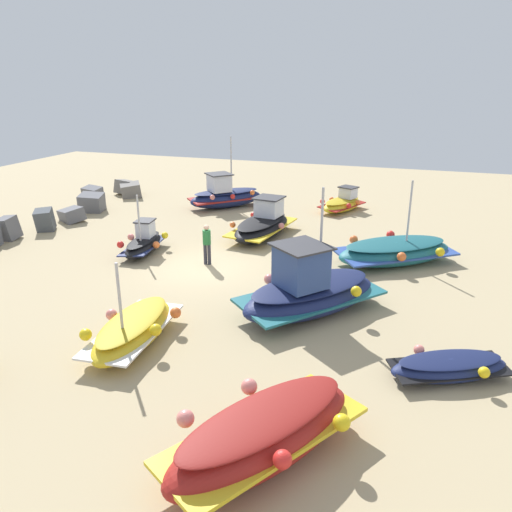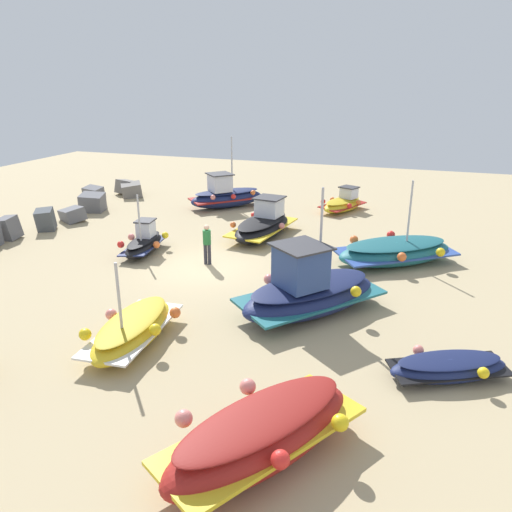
{
  "view_description": "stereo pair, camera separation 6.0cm",
  "coord_description": "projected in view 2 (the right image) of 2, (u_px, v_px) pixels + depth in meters",
  "views": [
    {
      "loc": [
        -16.84,
        -7.97,
        7.06
      ],
      "look_at": [
        -0.48,
        -2.39,
        0.9
      ],
      "focal_mm": 35.09,
      "sensor_mm": 36.0,
      "label": 1
    },
    {
      "loc": [
        -16.82,
        -8.03,
        7.06
      ],
      "look_at": [
        -0.48,
        -2.39,
        0.9
      ],
      "focal_mm": 35.09,
      "sensor_mm": 36.0,
      "label": 2
    }
  ],
  "objects": [
    {
      "name": "fishing_boat_2",
      "position": [
        133.0,
        329.0,
        14.0
      ],
      "size": [
        3.88,
        2.08,
        2.62
      ],
      "rotation": [
        0.0,
        0.0,
        0.07
      ],
      "color": "gold",
      "rests_on": "ground_plane"
    },
    {
      "name": "fishing_boat_1",
      "position": [
        263.0,
        225.0,
        23.54
      ],
      "size": [
        4.72,
        2.45,
        1.76
      ],
      "rotation": [
        0.0,
        0.0,
        6.15
      ],
      "color": "black",
      "rests_on": "ground_plane"
    },
    {
      "name": "fishing_boat_8",
      "position": [
        449.0,
        367.0,
        12.37
      ],
      "size": [
        2.3,
        3.16,
        0.66
      ],
      "rotation": [
        0.0,
        0.0,
        2.04
      ],
      "color": "navy",
      "rests_on": "ground_plane"
    },
    {
      "name": "fishing_boat_0",
      "position": [
        309.0,
        291.0,
        15.73
      ],
      "size": [
        5.1,
        4.66,
        4.06
      ],
      "rotation": [
        0.0,
        0.0,
        2.46
      ],
      "color": "navy",
      "rests_on": "ground_plane"
    },
    {
      "name": "fishing_boat_3",
      "position": [
        343.0,
        203.0,
        28.07
      ],
      "size": [
        3.47,
        2.44,
        1.35
      ],
      "rotation": [
        0.0,
        0.0,
        5.87
      ],
      "color": "gold",
      "rests_on": "ground_plane"
    },
    {
      "name": "fishing_boat_6",
      "position": [
        262.0,
        434.0,
        9.6
      ],
      "size": [
        4.64,
        3.63,
        1.21
      ],
      "rotation": [
        0.0,
        0.0,
        5.75
      ],
      "color": "maroon",
      "rests_on": "ground_plane"
    },
    {
      "name": "person_walking",
      "position": [
        207.0,
        242.0,
        19.8
      ],
      "size": [
        0.32,
        0.32,
        1.65
      ],
      "rotation": [
        0.0,
        0.0,
        0.18
      ],
      "color": "#2D2D38",
      "rests_on": "ground_plane"
    },
    {
      "name": "fishing_boat_5",
      "position": [
        226.0,
        196.0,
        28.77
      ],
      "size": [
        4.26,
        4.17,
        4.04
      ],
      "rotation": [
        0.0,
        0.0,
        2.38
      ],
      "color": "navy",
      "rests_on": "ground_plane"
    },
    {
      "name": "breakwater_rocks",
      "position": [
        24.0,
        226.0,
        23.65
      ],
      "size": [
        23.4,
        2.55,
        1.34
      ],
      "color": "#4C5156",
      "rests_on": "ground_plane"
    },
    {
      "name": "ground_plane",
      "position": [
        203.0,
        267.0,
        19.81
      ],
      "size": [
        52.4,
        52.4,
        0.0
      ],
      "primitive_type": "plane",
      "color": "tan"
    },
    {
      "name": "fishing_boat_4",
      "position": [
        144.0,
        243.0,
        21.26
      ],
      "size": [
        3.14,
        1.7,
        2.64
      ],
      "rotation": [
        0.0,
        0.0,
        0.15
      ],
      "color": "black",
      "rests_on": "ground_plane"
    },
    {
      "name": "fishing_boat_7",
      "position": [
        395.0,
        252.0,
        20.04
      ],
      "size": [
        4.5,
        5.12,
        3.4
      ],
      "rotation": [
        0.0,
        0.0,
        2.21
      ],
      "color": "#1E6670",
      "rests_on": "ground_plane"
    }
  ]
}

